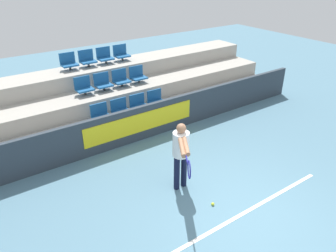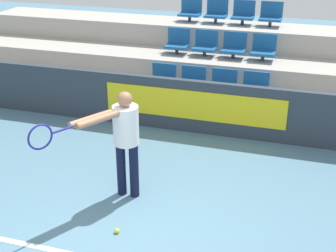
% 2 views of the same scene
% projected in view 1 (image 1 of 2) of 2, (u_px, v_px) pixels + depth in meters
% --- Properties ---
extents(ground_plane, '(30.00, 30.00, 0.00)m').
position_uv_depth(ground_plane, '(246.00, 219.00, 6.42)').
color(ground_plane, slate).
extents(court_baseline, '(4.70, 0.08, 0.01)m').
position_uv_depth(court_baseline, '(241.00, 215.00, 6.52)').
color(court_baseline, white).
rests_on(court_baseline, ground).
extents(barrier_wall, '(11.97, 0.14, 0.99)m').
position_uv_depth(barrier_wall, '(143.00, 122.00, 9.05)').
color(barrier_wall, '#2D3842').
rests_on(barrier_wall, ground).
extents(bleacher_tier_front, '(11.57, 1.07, 0.47)m').
position_uv_depth(bleacher_tier_front, '(132.00, 122.00, 9.62)').
color(bleacher_tier_front, '#ADA89E').
rests_on(bleacher_tier_front, ground).
extents(bleacher_tier_middle, '(11.57, 1.07, 0.95)m').
position_uv_depth(bleacher_tier_middle, '(115.00, 103.00, 10.29)').
color(bleacher_tier_middle, '#ADA89E').
rests_on(bleacher_tier_middle, ground).
extents(bleacher_tier_back, '(11.57, 1.07, 1.42)m').
position_uv_depth(bleacher_tier_back, '(100.00, 86.00, 10.96)').
color(bleacher_tier_back, '#ADA89E').
rests_on(bleacher_tier_back, ground).
extents(stadium_chair_0, '(0.49, 0.37, 0.52)m').
position_uv_depth(stadium_chair_0, '(100.00, 114.00, 9.02)').
color(stadium_chair_0, '#333333').
rests_on(stadium_chair_0, bleacher_tier_front).
extents(stadium_chair_1, '(0.49, 0.37, 0.52)m').
position_uv_depth(stadium_chair_1, '(120.00, 109.00, 9.33)').
color(stadium_chair_1, '#333333').
rests_on(stadium_chair_1, bleacher_tier_front).
extents(stadium_chair_2, '(0.49, 0.37, 0.52)m').
position_uv_depth(stadium_chair_2, '(139.00, 104.00, 9.64)').
color(stadium_chair_2, '#333333').
rests_on(stadium_chair_2, bleacher_tier_front).
extents(stadium_chair_3, '(0.49, 0.37, 0.52)m').
position_uv_depth(stadium_chair_3, '(156.00, 99.00, 9.95)').
color(stadium_chair_3, '#333333').
rests_on(stadium_chair_3, bleacher_tier_front).
extents(stadium_chair_4, '(0.49, 0.37, 0.52)m').
position_uv_depth(stadium_chair_4, '(84.00, 87.00, 9.59)').
color(stadium_chair_4, '#333333').
rests_on(stadium_chair_4, bleacher_tier_middle).
extents(stadium_chair_5, '(0.49, 0.37, 0.52)m').
position_uv_depth(stadium_chair_5, '(103.00, 83.00, 9.90)').
color(stadium_chair_5, '#333333').
rests_on(stadium_chair_5, bleacher_tier_middle).
extents(stadium_chair_6, '(0.49, 0.37, 0.52)m').
position_uv_depth(stadium_chair_6, '(121.00, 79.00, 10.20)').
color(stadium_chair_6, '#333333').
rests_on(stadium_chair_6, bleacher_tier_middle).
extents(stadium_chair_7, '(0.49, 0.37, 0.52)m').
position_uv_depth(stadium_chair_7, '(138.00, 75.00, 10.51)').
color(stadium_chair_7, '#333333').
rests_on(stadium_chair_7, bleacher_tier_middle).
extents(stadium_chair_8, '(0.49, 0.37, 0.52)m').
position_uv_depth(stadium_chair_8, '(69.00, 62.00, 10.15)').
color(stadium_chair_8, '#333333').
rests_on(stadium_chair_8, bleacher_tier_back).
extents(stadium_chair_9, '(0.49, 0.37, 0.52)m').
position_uv_depth(stadium_chair_9, '(87.00, 59.00, 10.46)').
color(stadium_chair_9, '#333333').
rests_on(stadium_chair_9, bleacher_tier_back).
extents(stadium_chair_10, '(0.49, 0.37, 0.52)m').
position_uv_depth(stadium_chair_10, '(105.00, 56.00, 10.77)').
color(stadium_chair_10, '#333333').
rests_on(stadium_chair_10, bleacher_tier_back).
extents(stadium_chair_11, '(0.49, 0.37, 0.52)m').
position_uv_depth(stadium_chair_11, '(121.00, 53.00, 11.08)').
color(stadium_chair_11, '#333333').
rests_on(stadium_chair_11, bleacher_tier_back).
extents(tennis_player, '(0.90, 1.40, 1.58)m').
position_uv_depth(tennis_player, '(181.00, 150.00, 6.80)').
color(tennis_player, black).
rests_on(tennis_player, ground).
extents(tennis_ball, '(0.07, 0.07, 0.07)m').
position_uv_depth(tennis_ball, '(213.00, 204.00, 6.75)').
color(tennis_ball, '#CCDB33').
rests_on(tennis_ball, ground).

